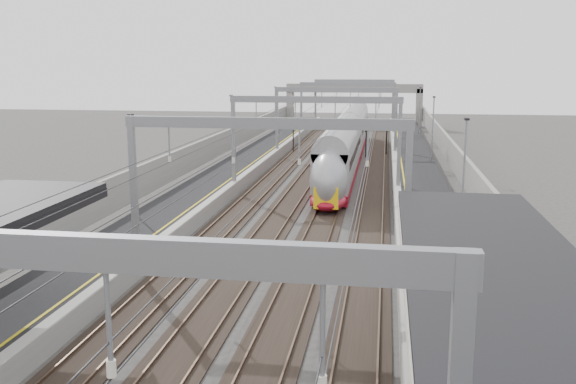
% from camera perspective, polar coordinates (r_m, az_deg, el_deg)
% --- Properties ---
extents(platform_left, '(4.00, 120.00, 1.00)m').
position_cam_1_polar(platform_left, '(53.48, -5.82, 1.06)').
color(platform_left, black).
rests_on(platform_left, ground).
extents(platform_right, '(4.00, 120.00, 1.00)m').
position_cam_1_polar(platform_right, '(51.88, 11.56, 0.57)').
color(platform_right, black).
rests_on(platform_right, ground).
extents(tracks, '(11.40, 140.00, 0.20)m').
position_cam_1_polar(tracks, '(52.16, 2.73, 0.34)').
color(tracks, black).
rests_on(tracks, ground).
extents(overhead_line, '(13.00, 140.00, 6.60)m').
position_cam_1_polar(overhead_line, '(57.93, 3.47, 7.50)').
color(overhead_line, gray).
rests_on(overhead_line, platform_left).
extents(overbridge, '(22.00, 2.20, 6.90)m').
position_cam_1_polar(overbridge, '(106.18, 5.89, 8.69)').
color(overbridge, gray).
rests_on(overbridge, ground).
extents(wall_left, '(0.30, 120.00, 3.20)m').
position_cam_1_polar(wall_left, '(54.18, -9.13, 2.29)').
color(wall_left, gray).
rests_on(wall_left, ground).
extents(wall_right, '(0.30, 120.00, 3.20)m').
position_cam_1_polar(wall_right, '(51.96, 15.13, 1.66)').
color(wall_right, gray).
rests_on(wall_right, ground).
extents(train, '(2.61, 47.52, 4.13)m').
position_cam_1_polar(train, '(63.83, 5.24, 4.11)').
color(train, maroon).
rests_on(train, ground).
extents(signal_green, '(0.32, 0.32, 3.48)m').
position_cam_1_polar(signal_green, '(73.70, 0.47, 5.40)').
color(signal_green, black).
rests_on(signal_green, ground).
extents(signal_red_near, '(0.32, 0.32, 3.48)m').
position_cam_1_polar(signal_red_near, '(70.39, 6.97, 5.05)').
color(signal_red_near, black).
rests_on(signal_red_near, ground).
extents(signal_red_far, '(0.32, 0.32, 3.48)m').
position_cam_1_polar(signal_red_far, '(72.49, 8.77, 5.18)').
color(signal_red_far, black).
rests_on(signal_red_far, ground).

